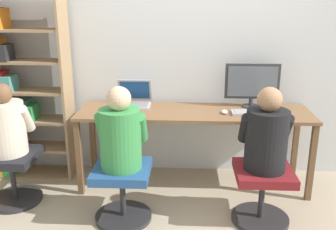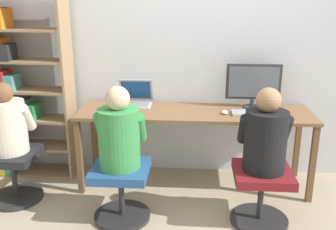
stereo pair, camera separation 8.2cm
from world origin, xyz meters
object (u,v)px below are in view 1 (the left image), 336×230
object	(u,v)px
bookshelf	(10,92)
person_at_monitor	(267,135)
keyboard	(256,113)
office_chair_right	(122,188)
office_chair_left	(262,190)
office_chair_side	(12,173)
person_near_shelf	(6,125)
person_at_laptop	(120,134)
laptop	(134,100)
desktop_monitor	(252,84)

from	to	relation	value
bookshelf	person_at_monitor	bearing A→B (deg)	-17.26
keyboard	office_chair_right	size ratio (longest dim) A/B	0.94
keyboard	office_chair_right	world-z (taller)	keyboard
person_at_monitor	office_chair_left	bearing A→B (deg)	-90.00
keyboard	bookshelf	xyz separation A→B (m)	(-2.36, 0.18, 0.12)
office_chair_left	office_chair_side	distance (m)	2.17
office_chair_side	person_near_shelf	size ratio (longest dim) A/B	0.75
keyboard	person_at_laptop	world-z (taller)	person_at_laptop
person_at_laptop	office_chair_side	bearing A→B (deg)	167.64
office_chair_right	person_at_monitor	bearing A→B (deg)	1.70
person_near_shelf	bookshelf	bearing A→B (deg)	109.80
office_chair_left	bookshelf	world-z (taller)	bookshelf
office_chair_right	office_chair_side	world-z (taller)	same
office_chair_left	person_near_shelf	bearing A→B (deg)	174.56
laptop	office_chair_side	distance (m)	1.29
person_at_monitor	laptop	bearing A→B (deg)	145.45
keyboard	office_chair_side	distance (m)	2.26
office_chair_right	bookshelf	bearing A→B (deg)	147.88
desktop_monitor	office_chair_right	bearing A→B (deg)	-144.18
office_chair_right	office_chair_side	xyz separation A→B (m)	(-1.03, 0.23, 0.00)
desktop_monitor	keyboard	world-z (taller)	desktop_monitor
laptop	person_at_monitor	bearing A→B (deg)	-34.55
office_chair_left	office_chair_right	bearing A→B (deg)	-178.55
office_chair_right	bookshelf	world-z (taller)	bookshelf
keyboard	office_chair_right	xyz separation A→B (m)	(-1.15, -0.59, -0.48)
laptop	person_at_laptop	xyz separation A→B (m)	(0.01, -0.82, -0.05)
office_chair_left	person_near_shelf	size ratio (longest dim) A/B	0.75
desktop_monitor	laptop	distance (m)	1.16
laptop	bookshelf	xyz separation A→B (m)	(-1.21, -0.06, 0.08)
desktop_monitor	office_chair_side	distance (m)	2.35
office_chair_left	person_at_laptop	world-z (taller)	person_at_laptop
office_chair_side	person_at_laptop	bearing A→B (deg)	-12.36
person_at_monitor	person_near_shelf	size ratio (longest dim) A/B	1.06
laptop	keyboard	bearing A→B (deg)	-11.53
laptop	person_at_monitor	xyz separation A→B (m)	(1.14, -0.79, -0.05)
office_chair_right	person_at_laptop	size ratio (longest dim) A/B	0.71
bookshelf	desktop_monitor	bearing A→B (deg)	1.35
desktop_monitor	office_chair_left	xyz separation A→B (m)	(-0.00, -0.79, -0.70)
office_chair_right	laptop	bearing A→B (deg)	90.69
desktop_monitor	office_chair_side	xyz separation A→B (m)	(-2.16, -0.59, -0.70)
person_at_monitor	person_at_laptop	size ratio (longest dim) A/B	1.00
laptop	office_chair_left	distance (m)	1.49
desktop_monitor	keyboard	xyz separation A→B (m)	(0.01, -0.23, -0.21)
keyboard	bookshelf	distance (m)	2.37
office_chair_right	desktop_monitor	bearing A→B (deg)	35.82
office_chair_side	keyboard	bearing A→B (deg)	9.29
person_at_monitor	person_near_shelf	world-z (taller)	person_at_monitor
person_at_monitor	office_chair_side	world-z (taller)	person_at_monitor
office_chair_right	person_at_monitor	distance (m)	1.23
laptop	person_at_laptop	bearing A→B (deg)	-89.30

